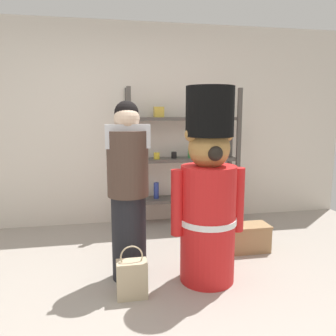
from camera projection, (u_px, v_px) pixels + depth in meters
The scene contains 7 objects.
ground_plane at pixel (136, 309), 2.59m from camera, with size 6.40×6.40×0.00m, color #9E9389.
back_wall at pixel (118, 125), 4.51m from camera, with size 6.40×0.12×2.60m, color silver.
merchandise_shelf at pixel (183, 157), 4.52m from camera, with size 1.47×0.35×1.77m.
teddy_bear_guard at pixel (208, 194), 2.93m from camera, with size 0.65×0.49×1.68m.
person_shopper at pixel (128, 190), 2.96m from camera, with size 0.37×0.35×1.57m.
shopping_bag at pixel (132, 278), 2.74m from camera, with size 0.24×0.14×0.43m.
display_crate at pixel (248, 237), 3.67m from camera, with size 0.43×0.26×0.29m.
Camera 1 is at (-0.21, -2.38, 1.47)m, focal length 36.71 mm.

